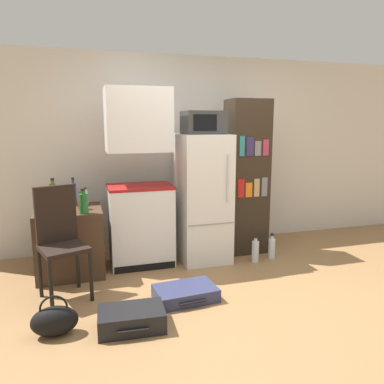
# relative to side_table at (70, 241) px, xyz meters

# --- Properties ---
(ground_plane) EXTENTS (24.00, 24.00, 0.00)m
(ground_plane) POSITION_rel_side_table_xyz_m (1.55, -1.28, -0.36)
(ground_plane) COLOR olive
(wall_back) EXTENTS (6.40, 0.10, 2.51)m
(wall_back) POSITION_rel_side_table_xyz_m (1.75, 0.72, 0.89)
(wall_back) COLOR beige
(wall_back) RESTS_ON ground_plane
(side_table) EXTENTS (0.70, 0.65, 0.73)m
(side_table) POSITION_rel_side_table_xyz_m (0.00, 0.00, 0.00)
(side_table) COLOR #422D1E
(side_table) RESTS_ON ground_plane
(kitchen_hutch) EXTENTS (0.73, 0.52, 2.03)m
(kitchen_hutch) POSITION_rel_side_table_xyz_m (0.79, 0.07, 0.58)
(kitchen_hutch) COLOR white
(kitchen_hutch) RESTS_ON ground_plane
(refrigerator) EXTENTS (0.57, 0.64, 1.52)m
(refrigerator) POSITION_rel_side_table_xyz_m (1.54, 0.01, 0.40)
(refrigerator) COLOR silver
(refrigerator) RESTS_ON ground_plane
(microwave) EXTENTS (0.47, 0.39, 0.27)m
(microwave) POSITION_rel_side_table_xyz_m (1.54, 0.01, 1.29)
(microwave) COLOR #333333
(microwave) RESTS_ON refrigerator
(bookshelf) EXTENTS (0.50, 0.39, 1.93)m
(bookshelf) POSITION_rel_side_table_xyz_m (2.16, 0.13, 0.60)
(bookshelf) COLOR #2D2319
(bookshelf) RESTS_ON ground_plane
(bottle_olive_oil) EXTENTS (0.08, 0.08, 0.32)m
(bottle_olive_oil) POSITION_rel_side_table_xyz_m (-0.16, 0.22, 0.50)
(bottle_olive_oil) COLOR #566619
(bottle_olive_oil) RESTS_ON side_table
(bottle_milk_white) EXTENTS (0.07, 0.07, 0.20)m
(bottle_milk_white) POSITION_rel_side_table_xyz_m (-0.19, -0.01, 0.45)
(bottle_milk_white) COLOR white
(bottle_milk_white) RESTS_ON side_table
(bottle_blue_soda) EXTENTS (0.06, 0.06, 0.32)m
(bottle_blue_soda) POSITION_rel_side_table_xyz_m (0.06, 0.19, 0.50)
(bottle_blue_soda) COLOR #1E47A3
(bottle_blue_soda) RESTS_ON side_table
(bottle_amber_beer) EXTENTS (0.08, 0.08, 0.19)m
(bottle_amber_beer) POSITION_rel_side_table_xyz_m (0.14, -0.04, 0.44)
(bottle_amber_beer) COLOR brown
(bottle_amber_beer) RESTS_ON side_table
(bottle_green_tall) EXTENTS (0.09, 0.09, 0.26)m
(bottle_green_tall) POSITION_rel_side_table_xyz_m (0.16, -0.25, 0.47)
(bottle_green_tall) COLOR #1E6028
(bottle_green_tall) RESTS_ON side_table
(bottle_clear_short) EXTENTS (0.06, 0.06, 0.19)m
(bottle_clear_short) POSITION_rel_side_table_xyz_m (0.19, 0.22, 0.45)
(bottle_clear_short) COLOR silver
(bottle_clear_short) RESTS_ON side_table
(bowl) EXTENTS (0.17, 0.17, 0.05)m
(bowl) POSITION_rel_side_table_xyz_m (-0.16, -0.23, 0.39)
(bowl) COLOR silver
(bowl) RESTS_ON side_table
(chair) EXTENTS (0.51, 0.51, 1.07)m
(chair) POSITION_rel_side_table_xyz_m (-0.07, -0.55, 0.26)
(chair) COLOR black
(chair) RESTS_ON ground_plane
(suitcase_large_flat) EXTENTS (0.60, 0.44, 0.12)m
(suitcase_large_flat) POSITION_rel_side_table_xyz_m (1.04, -0.98, -0.30)
(suitcase_large_flat) COLOR navy
(suitcase_large_flat) RESTS_ON ground_plane
(suitcase_small_flat) EXTENTS (0.55, 0.39, 0.16)m
(suitcase_small_flat) POSITION_rel_side_table_xyz_m (0.48, -1.35, -0.28)
(suitcase_small_flat) COLOR black
(suitcase_small_flat) RESTS_ON ground_plane
(handbag) EXTENTS (0.36, 0.20, 0.33)m
(handbag) POSITION_rel_side_table_xyz_m (-0.11, -1.27, -0.24)
(handbag) COLOR black
(handbag) RESTS_ON ground_plane
(water_bottle_front) EXTENTS (0.08, 0.08, 0.31)m
(water_bottle_front) POSITION_rel_side_table_xyz_m (2.36, -0.23, -0.23)
(water_bottle_front) COLOR silver
(water_bottle_front) RESTS_ON ground_plane
(water_bottle_middle) EXTENTS (0.09, 0.09, 0.32)m
(water_bottle_middle) POSITION_rel_side_table_xyz_m (2.11, -0.28, -0.23)
(water_bottle_middle) COLOR silver
(water_bottle_middle) RESTS_ON ground_plane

